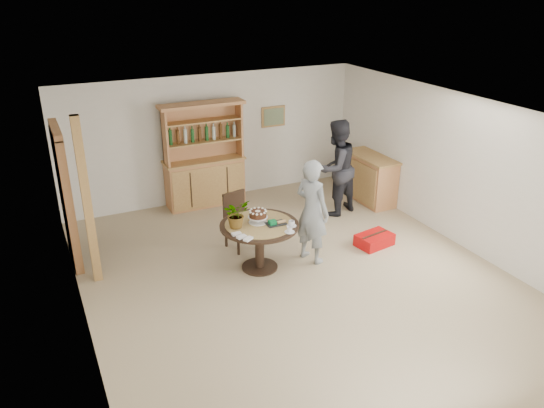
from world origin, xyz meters
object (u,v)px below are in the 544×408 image
at_px(adult_person, 336,168).
at_px(dining_chair, 238,217).
at_px(dining_table, 259,233).
at_px(sideboard, 370,178).
at_px(teen_boy, 312,211).
at_px(red_suitcase, 374,240).
at_px(hutch, 204,171).

bearing_deg(adult_person, dining_chair, -4.54).
bearing_deg(dining_chair, dining_table, -101.21).
bearing_deg(sideboard, dining_chair, -167.22).
xyz_separation_m(dining_chair, teen_boy, (0.87, -0.93, 0.30)).
height_order(sideboard, dining_table, sideboard).
height_order(dining_table, adult_person, adult_person).
xyz_separation_m(sideboard, adult_person, (-0.96, -0.23, 0.44)).
bearing_deg(adult_person, red_suitcase, 69.22).
bearing_deg(red_suitcase, sideboard, 47.91).
height_order(dining_table, red_suitcase, dining_table).
xyz_separation_m(dining_table, adult_person, (2.15, 1.31, 0.31)).
bearing_deg(sideboard, hutch, 157.79).
height_order(hutch, red_suitcase, hutch).
xyz_separation_m(teen_boy, red_suitcase, (1.21, -0.04, -0.74)).
xyz_separation_m(sideboard, teen_boy, (-2.26, -1.64, 0.37)).
distance_m(teen_boy, red_suitcase, 1.41).
xyz_separation_m(teen_boy, adult_person, (1.30, 1.41, 0.07)).
height_order(hutch, sideboard, hutch).
bearing_deg(dining_chair, teen_boy, -59.32).
bearing_deg(teen_boy, sideboard, -74.93).
relative_size(hutch, red_suitcase, 3.09).
bearing_deg(dining_table, dining_chair, 91.18).
xyz_separation_m(sideboard, red_suitcase, (-1.06, -1.68, -0.37)).
relative_size(dining_chair, red_suitcase, 1.43).
relative_size(hutch, adult_person, 1.12).
bearing_deg(teen_boy, dining_table, 62.46).
xyz_separation_m(hutch, dining_table, (-0.07, -2.78, -0.08)).
bearing_deg(dining_table, red_suitcase, -3.92).
distance_m(dining_table, red_suitcase, 2.12).
bearing_deg(red_suitcase, hutch, 114.29).
xyz_separation_m(dining_chair, adult_person, (2.17, 0.48, 0.37)).
bearing_deg(red_suitcase, adult_person, 76.34).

